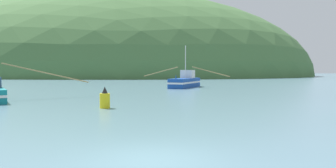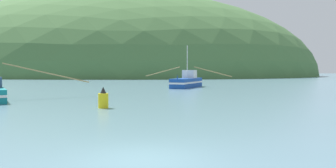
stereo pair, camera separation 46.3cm
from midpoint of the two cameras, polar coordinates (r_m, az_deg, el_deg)
ground_plane at (r=10.94m, az=-3.24°, el=-12.42°), size 600.00×600.00×0.00m
hill_mid_left at (r=230.79m, az=-2.12°, el=1.66°), size 133.21×106.57×49.15m
hill_far_right at (r=246.19m, az=5.61°, el=1.69°), size 83.81×67.04×40.89m
hill_far_center at (r=184.52m, az=-9.26°, el=1.46°), size 206.09×164.87×83.85m
fishing_boat_blue at (r=54.64m, az=3.49°, el=0.38°), size 14.30×10.45×6.75m
channel_buoy at (r=25.20m, az=-10.36°, el=-2.54°), size 0.75×0.75×1.59m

